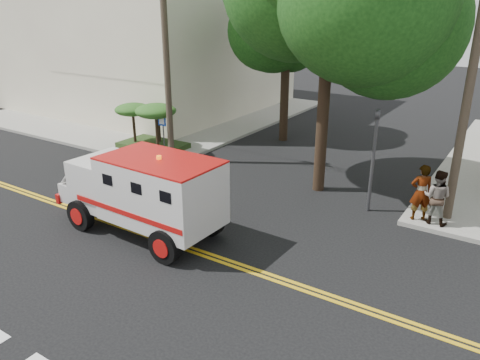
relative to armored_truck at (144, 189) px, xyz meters
The scene contains 12 objects.
ground 2.15m from the armored_truck, ahead, with size 100.00×100.00×0.00m, color black.
sidewalk_nw 18.00m from the armored_truck, 131.73° to the left, with size 17.00×17.00×0.15m, color gray.
building_left 20.73m from the armored_truck, 133.12° to the left, with size 16.00×14.00×10.00m, color beige.
utility_pole_left 7.76m from the armored_truck, 124.48° to the left, with size 0.28×0.28×9.00m, color #382D23.
utility_pole_right 10.39m from the armored_truck, 37.79° to the left, with size 0.28×0.28×9.00m, color #382D23.
tree_left 12.48m from the armored_truck, 95.50° to the left, with size 4.48×4.20×7.70m.
traffic_signal 7.71m from the armored_truck, 45.72° to the left, with size 0.15×0.18×3.60m.
accessibility_sign 7.64m from the armored_truck, 127.46° to the left, with size 0.45×0.10×2.02m.
palm_planter 8.78m from the armored_truck, 132.07° to the left, with size 3.52×2.63×2.36m.
armored_truck is the anchor object (origin of this frame).
pedestrian_a 8.89m from the armored_truck, 37.39° to the left, with size 0.70×0.46×1.91m, color gray.
pedestrian_b 9.28m from the armored_truck, 35.54° to the left, with size 0.88×0.69×1.81m, color gray.
Camera 1 is at (8.22, -9.47, 6.88)m, focal length 35.00 mm.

